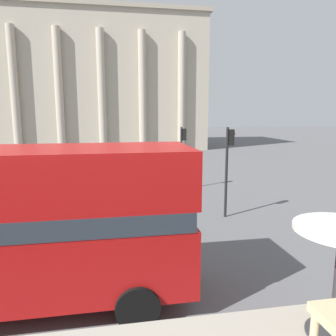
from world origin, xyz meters
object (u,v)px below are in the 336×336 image
at_px(traffic_light_mid, 182,149).
at_px(pedestrian_red, 94,150).
at_px(plaza_building_left, 65,83).
at_px(pedestrian_white, 108,160).
at_px(pedestrian_blue, 41,181).
at_px(traffic_light_near, 228,159).

bearing_deg(traffic_light_mid, pedestrian_red, 112.73).
xyz_separation_m(plaza_building_left, pedestrian_red, (3.86, -12.24, -7.39)).
relative_size(plaza_building_left, pedestrian_white, 19.54).
bearing_deg(pedestrian_red, traffic_light_mid, -81.06).
height_order(traffic_light_mid, pedestrian_blue, traffic_light_mid).
xyz_separation_m(pedestrian_red, pedestrian_white, (1.43, -7.83, 0.01)).
xyz_separation_m(traffic_light_near, pedestrian_red, (-6.70, 19.43, -1.58)).
relative_size(plaza_building_left, traffic_light_mid, 9.33).
relative_size(pedestrian_red, pedestrian_blue, 1.03).
height_order(pedestrian_white, pedestrian_blue, pedestrian_white).
bearing_deg(traffic_light_mid, plaza_building_left, 110.34).
height_order(plaza_building_left, traffic_light_near, plaza_building_left).
relative_size(traffic_light_mid, pedestrian_white, 2.09).
xyz_separation_m(pedestrian_red, pedestrian_blue, (-2.15, -14.85, -0.03)).
xyz_separation_m(traffic_light_near, traffic_light_mid, (-0.85, 5.47, -0.13)).
bearing_deg(pedestrian_white, pedestrian_blue, -104.65).
bearing_deg(plaza_building_left, traffic_light_mid, -69.66).
height_order(plaza_building_left, traffic_light_mid, plaza_building_left).
height_order(pedestrian_red, pedestrian_white, pedestrian_white).
relative_size(traffic_light_near, traffic_light_mid, 1.06).
relative_size(plaza_building_left, traffic_light_near, 8.82).
bearing_deg(traffic_light_mid, pedestrian_white, 125.81).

